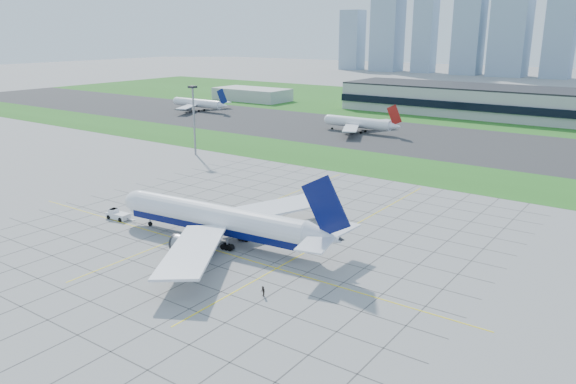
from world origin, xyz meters
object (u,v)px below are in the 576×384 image
(pushback_tug, at_px, (117,215))
(distant_jet_0, at_px, (198,103))
(crew_near, at_px, (114,214))
(crew_far, at_px, (263,291))
(distant_jet_1, at_px, (360,123))
(light_mast, at_px, (194,112))
(airliner, at_px, (219,220))

(pushback_tug, relative_size, distant_jet_0, 0.21)
(crew_near, xyz_separation_m, crew_far, (57.17, -12.58, 0.16))
(pushback_tug, height_order, distant_jet_1, distant_jet_1)
(light_mast, height_order, pushback_tug, light_mast)
(pushback_tug, xyz_separation_m, crew_far, (55.51, -12.45, -0.11))
(light_mast, xyz_separation_m, airliner, (68.82, -62.59, -11.09))
(airliner, relative_size, pushback_tug, 6.80)
(pushback_tug, bearing_deg, crew_near, 170.06)
(airliner, distance_m, crew_near, 33.17)
(light_mast, bearing_deg, airliner, -42.28)
(light_mast, xyz_separation_m, distant_jet_0, (-82.93, 86.99, -11.70))
(pushback_tug, bearing_deg, distant_jet_1, 88.50)
(distant_jet_1, bearing_deg, light_mast, -109.57)
(airliner, relative_size, distant_jet_1, 1.40)
(airliner, distance_m, distant_jet_0, 213.08)
(crew_far, distance_m, distant_jet_0, 241.50)
(crew_far, bearing_deg, pushback_tug, -148.37)
(distant_jet_1, bearing_deg, airliner, -73.65)
(light_mast, bearing_deg, crew_near, -61.19)
(distant_jet_1, bearing_deg, pushback_tug, -85.98)
(crew_near, xyz_separation_m, distant_jet_1, (-8.42, 143.38, 3.68))
(crew_far, distance_m, distant_jet_1, 169.23)
(airliner, bearing_deg, light_mast, 132.20)
(light_mast, xyz_separation_m, pushback_tug, (37.73, -65.71, -15.11))
(crew_far, bearing_deg, distant_jet_0, -178.88)
(crew_near, bearing_deg, distant_jet_1, 36.34)
(airliner, xyz_separation_m, crew_far, (24.42, -15.58, -4.13))
(pushback_tug, bearing_deg, light_mast, 114.34)
(distant_jet_1, bearing_deg, crew_near, -86.64)
(crew_near, height_order, crew_far, crew_far)
(light_mast, bearing_deg, distant_jet_0, 133.63)
(light_mast, height_order, crew_near, light_mast)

